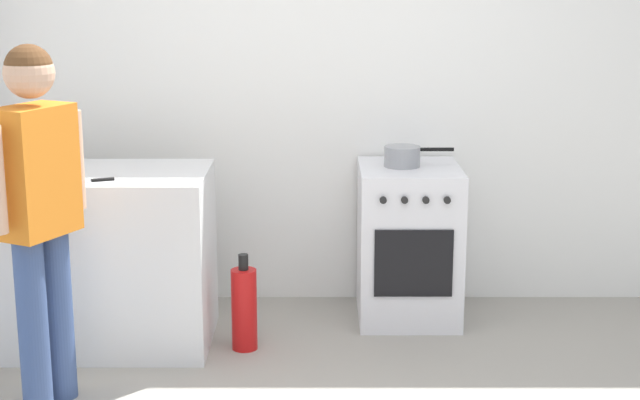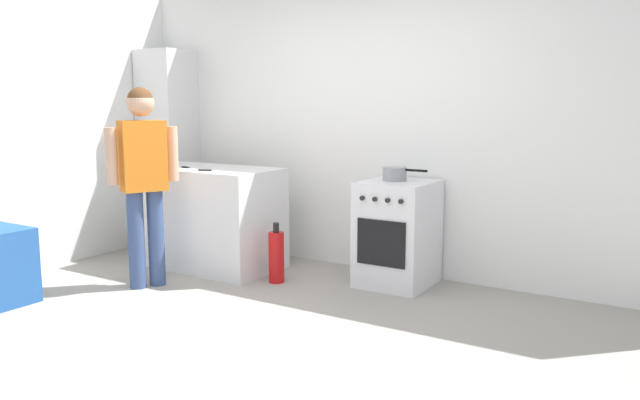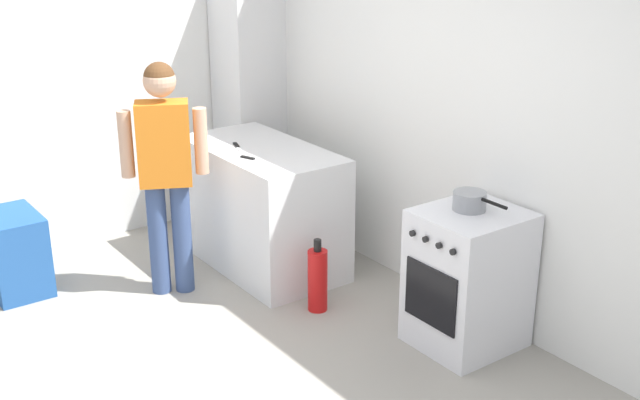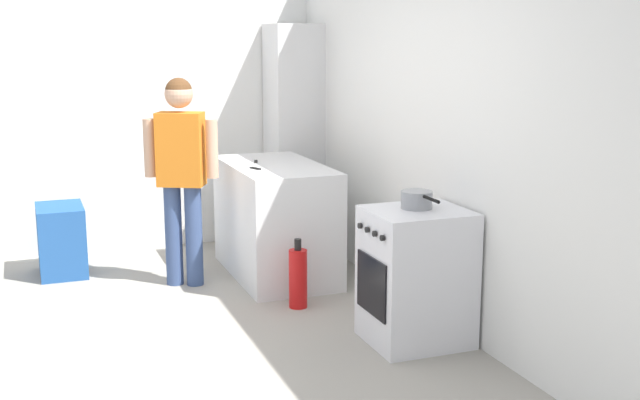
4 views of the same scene
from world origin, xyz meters
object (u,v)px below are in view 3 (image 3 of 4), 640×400
person (165,160)px  fire_extinguisher (318,280)px  larder_cabinet (249,100)px  oven_left (468,279)px  knife_chef (238,156)px  pot (470,201)px  recycling_crate_lower (17,271)px  recycling_crate_upper (12,234)px  knife_paring (237,146)px

person → fire_extinguisher: 1.27m
person → larder_cabinet: (-0.96, 1.23, 0.06)m
oven_left → knife_chef: bearing=-159.0°
fire_extinguisher → oven_left: bearing=28.8°
pot → recycling_crate_lower: pot is taller
recycling_crate_upper → larder_cabinet: (-0.33, 2.10, 0.58)m
recycling_crate_lower → larder_cabinet: larder_cabinet is taller
larder_cabinet → pot: bearing=-1.9°
knife_paring → person: bearing=-78.5°
pot → fire_extinguisher: bearing=-149.4°
person → larder_cabinet: size_ratio=0.80×
oven_left → recycling_crate_upper: (-2.32, -1.99, -0.01)m
knife_paring → person: (0.13, -0.62, 0.04)m
knife_paring → larder_cabinet: 1.04m
knife_chef → fire_extinguisher: knife_chef is taller
recycling_crate_lower → larder_cabinet: 2.29m
oven_left → recycling_crate_lower: 3.07m
knife_chef → larder_cabinet: larder_cabinet is taller
knife_chef → person: bearing=-98.8°
knife_paring → recycling_crate_upper: bearing=-108.9°
knife_paring → recycling_crate_upper: 1.65m
oven_left → larder_cabinet: (-2.65, 0.10, 0.57)m
knife_chef → oven_left: bearing=21.0°
oven_left → knife_paring: bearing=-164.5°
knife_chef → recycling_crate_lower: (-0.71, -1.37, -0.76)m
oven_left → larder_cabinet: larder_cabinet is taller
knife_paring → person: 0.63m
pot → recycling_crate_upper: bearing=-138.7°
knife_paring → fire_extinguisher: 1.17m
pot → knife_paring: 1.85m
recycling_crate_upper → knife_paring: bearing=71.1°
oven_left → knife_chef: 1.79m
person → recycling_crate_upper: 1.20m
larder_cabinet → knife_paring: bearing=-35.9°
larder_cabinet → knife_chef: bearing=-34.7°
person → recycling_crate_lower: 1.34m
person → recycling_crate_lower: (-0.63, -0.87, -0.80)m
knife_chef → recycling_crate_upper: 1.62m
oven_left → fire_extinguisher: (-0.87, -0.48, -0.21)m
oven_left → knife_paring: knife_paring is taller
knife_chef → knife_paring: bearing=150.6°
recycling_crate_lower → recycling_crate_upper: 0.28m
knife_paring → fire_extinguisher: knife_paring is taller
knife_paring → oven_left: bearing=15.5°
person → larder_cabinet: 1.56m
recycling_crate_upper → oven_left: bearing=40.7°
fire_extinguisher → knife_paring: bearing=-178.4°
person → knife_paring: bearing=101.5°
pot → recycling_crate_lower: (-2.28, -2.01, -0.77)m
knife_paring → knife_chef: same height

